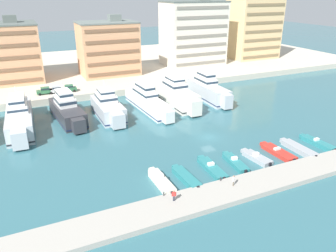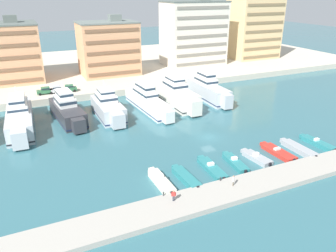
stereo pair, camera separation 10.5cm
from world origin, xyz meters
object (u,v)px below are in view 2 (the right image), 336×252
pedestrian_near_edge (174,195)px  pedestrian_mid_deck (233,180)px  yacht_ivory_center_right (177,95)px  car_green_mid_left (69,88)px  motorboat_cream_far_left (161,182)px  car_green_far_left (45,90)px  motorboat_grey_center (256,157)px  motorboat_teal_center_left (235,162)px  car_silver_left (56,89)px  motorboat_teal_left (186,177)px  yacht_silver_mid_right (208,90)px  yacht_silver_left (20,117)px  yacht_charcoal_mid_left (67,110)px  motorboat_teal_right (318,143)px  yacht_white_center (148,101)px  yacht_silver_center_left (108,107)px  motorboat_red_center_right (278,152)px  motorboat_grey_mid_right (298,149)px  motorboat_teal_mid_left (212,168)px

pedestrian_near_edge → pedestrian_mid_deck: bearing=-1.5°
yacht_ivory_center_right → car_green_mid_left: 29.33m
motorboat_cream_far_left → car_green_far_left: car_green_far_left is taller
motorboat_grey_center → pedestrian_mid_deck: 11.06m
motorboat_teal_center_left → car_silver_left: bearing=114.6°
yacht_ivory_center_right → motorboat_teal_left: bearing=-113.9°
yacht_silver_mid_right → motorboat_teal_left: yacht_silver_mid_right is taller
pedestrian_mid_deck → yacht_silver_left: bearing=125.4°
yacht_silver_left → motorboat_teal_center_left: 44.94m
car_silver_left → yacht_charcoal_mid_left: bearing=-89.0°
motorboat_teal_right → yacht_white_center: bearing=124.0°
pedestrian_near_edge → pedestrian_mid_deck: size_ratio=0.95×
motorboat_teal_center_left → motorboat_grey_center: 4.31m
yacht_silver_center_left → car_green_mid_left: bearing=107.9°
yacht_silver_mid_right → motorboat_teal_right: size_ratio=2.48×
yacht_white_center → pedestrian_mid_deck: bearing=-92.4°
yacht_silver_center_left → yacht_silver_mid_right: (27.42, 1.85, 0.30)m
yacht_white_center → car_green_mid_left: yacht_white_center is taller
yacht_white_center → pedestrian_near_edge: (-10.94, -37.68, -0.39)m
yacht_charcoal_mid_left → pedestrian_near_edge: yacht_charcoal_mid_left is taller
motorboat_red_center_right → car_silver_left: 58.07m
yacht_white_center → motorboat_red_center_right: bearing=-68.8°
yacht_silver_left → motorboat_teal_center_left: (31.80, -31.69, -2.03)m
motorboat_red_center_right → car_green_far_left: 59.67m
yacht_charcoal_mid_left → car_green_far_left: bearing=100.6°
motorboat_teal_right → motorboat_teal_center_left: bearing=178.9°
motorboat_grey_center → pedestrian_near_edge: bearing=-162.4°
yacht_silver_center_left → motorboat_grey_center: size_ratio=2.54×
motorboat_grey_mid_right → motorboat_teal_right: (5.04, 0.31, -0.01)m
motorboat_teal_center_left → motorboat_grey_mid_right: (13.31, -0.66, 0.06)m
motorboat_cream_far_left → car_green_far_left: bearing=103.0°
motorboat_teal_right → pedestrian_mid_deck: (-23.17, -5.91, 1.36)m
yacht_white_center → motorboat_grey_center: yacht_white_center is taller
car_silver_left → pedestrian_near_edge: size_ratio=2.59×
car_silver_left → yacht_silver_center_left: bearing=-63.8°
yacht_charcoal_mid_left → motorboat_cream_far_left: size_ratio=2.44×
yacht_silver_center_left → motorboat_teal_left: size_ratio=2.25×
yacht_silver_mid_right → motorboat_red_center_right: 32.83m
yacht_silver_left → motorboat_teal_mid_left: size_ratio=2.87×
yacht_charcoal_mid_left → motorboat_grey_mid_right: yacht_charcoal_mid_left is taller
yacht_silver_mid_right → car_green_mid_left: yacht_silver_mid_right is taller
motorboat_teal_left → motorboat_teal_mid_left: 5.27m
car_silver_left → motorboat_red_center_right: bearing=-57.2°
motorboat_teal_right → car_green_mid_left: bearing=127.5°
motorboat_grey_center → car_green_mid_left: size_ratio=1.58×
motorboat_teal_left → motorboat_teal_right: motorboat_teal_right is taller
motorboat_teal_left → motorboat_teal_right: size_ratio=0.95×
motorboat_grey_center → motorboat_grey_mid_right: (9.01, -0.51, 0.05)m
yacht_charcoal_mid_left → motorboat_teal_mid_left: (17.51, -32.36, -1.95)m
yacht_silver_left → car_silver_left: yacht_silver_left is taller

